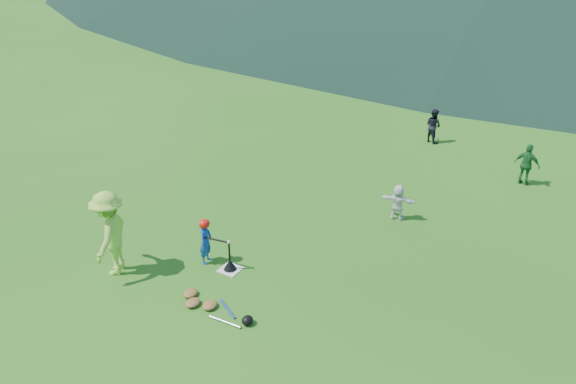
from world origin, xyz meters
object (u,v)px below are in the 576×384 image
at_px(home_plate, 230,269).
at_px(equipment_pile, 210,305).
at_px(fielder_b, 433,126).
at_px(batter_child, 206,242).
at_px(fielder_d, 398,202).
at_px(adult_coach, 110,234).
at_px(fielder_c, 527,165).
at_px(batting_tee, 230,265).

bearing_deg(home_plate, equipment_pile, -70.71).
bearing_deg(home_plate, fielder_b, 82.65).
xyz_separation_m(batter_child, fielder_d, (2.98, 4.19, -0.05)).
bearing_deg(home_plate, fielder_d, 60.99).
relative_size(adult_coach, equipment_pile, 1.09).
distance_m(fielder_d, equipment_pile, 5.82).
bearing_deg(batter_child, adult_coach, 118.23).
bearing_deg(batter_child, home_plate, -103.08).
height_order(fielder_c, equipment_pile, fielder_c).
distance_m(home_plate, batter_child, 0.85).
bearing_deg(fielder_c, equipment_pile, 74.68).
bearing_deg(adult_coach, fielder_b, 137.45).
bearing_deg(equipment_pile, batting_tee, 109.29).
relative_size(adult_coach, fielder_b, 1.65).
xyz_separation_m(fielder_d, equipment_pile, (-1.86, -5.50, -0.42)).
bearing_deg(adult_coach, batting_tee, 96.88).
height_order(batter_child, fielder_b, fielder_b).
distance_m(adult_coach, batting_tee, 2.70).
height_order(batting_tee, equipment_pile, batting_tee).
xyz_separation_m(fielder_b, batting_tee, (-1.30, -10.05, -0.47)).
distance_m(fielder_b, equipment_pile, 11.42).
xyz_separation_m(adult_coach, fielder_d, (4.48, 5.56, -0.49)).
bearing_deg(batting_tee, fielder_c, 59.75).
xyz_separation_m(adult_coach, fielder_b, (3.46, 11.43, -0.39)).
bearing_deg(equipment_pile, adult_coach, -178.69).
height_order(adult_coach, equipment_pile, adult_coach).
bearing_deg(adult_coach, equipment_pile, 65.58).
bearing_deg(batting_tee, batter_child, -178.95).
relative_size(fielder_c, batting_tee, 1.85).
height_order(adult_coach, batting_tee, adult_coach).
distance_m(batting_tee, equipment_pile, 1.40).
bearing_deg(batting_tee, fielder_b, 82.65).
distance_m(fielder_b, batting_tee, 10.15).
height_order(home_plate, fielder_c, fielder_c).
bearing_deg(fielder_d, batting_tee, 52.67).
height_order(fielder_c, fielder_d, fielder_c).
height_order(batter_child, batting_tee, batter_child).
height_order(adult_coach, fielder_c, adult_coach).
distance_m(fielder_c, equipment_pile, 10.39).
bearing_deg(fielder_b, fielder_d, 123.16).
relative_size(batter_child, fielder_b, 0.91).
xyz_separation_m(fielder_c, fielder_d, (-2.42, -3.95, -0.14)).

